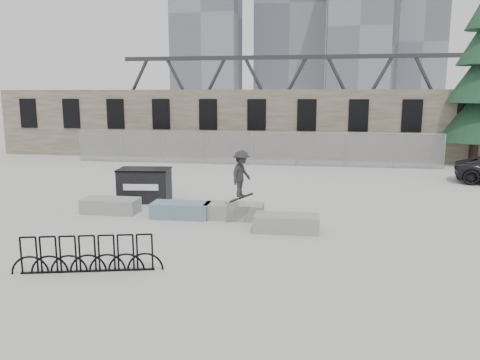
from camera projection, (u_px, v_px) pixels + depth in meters
The scene contains 13 objects.
ground at pixel (205, 218), 16.08m from camera, with size 120.00×120.00×0.00m, color #AEAEA9.
stone_wall at pixel (259, 124), 31.46m from camera, with size 36.00×2.58×4.50m.
chainlink_fence at pixel (252, 148), 28.05m from camera, with size 22.06×0.06×2.02m.
planter_far_left at pixel (111, 205), 16.79m from camera, with size 2.00×0.90×0.52m.
planter_center_left at pixel (181, 209), 16.14m from camera, with size 2.00×0.90×0.52m.
planter_center_right at pixel (234, 210), 16.00m from camera, with size 2.00×0.90×0.52m.
planter_offset at pixel (287, 222), 14.51m from camera, with size 2.00×0.90×0.52m.
dumpster at pixel (145, 185), 18.53m from camera, with size 2.11×1.41×1.32m.
bike_rack at pixel (87, 254), 11.14m from camera, with size 3.50×0.89×0.90m.
spruce_tree at pixel (480, 83), 27.72m from camera, with size 4.43×4.43×11.50m.
skyline_towers at pixel (294, 18), 103.67m from camera, with size 58.00×28.00×48.00m.
truss_bridge at pixel (358, 95), 67.31m from camera, with size 70.00×3.00×9.80m.
skateboarder at pixel (241, 174), 14.98m from camera, with size 0.86×1.11×1.69m.
Camera 1 is at (3.55, -15.22, 4.20)m, focal length 35.00 mm.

